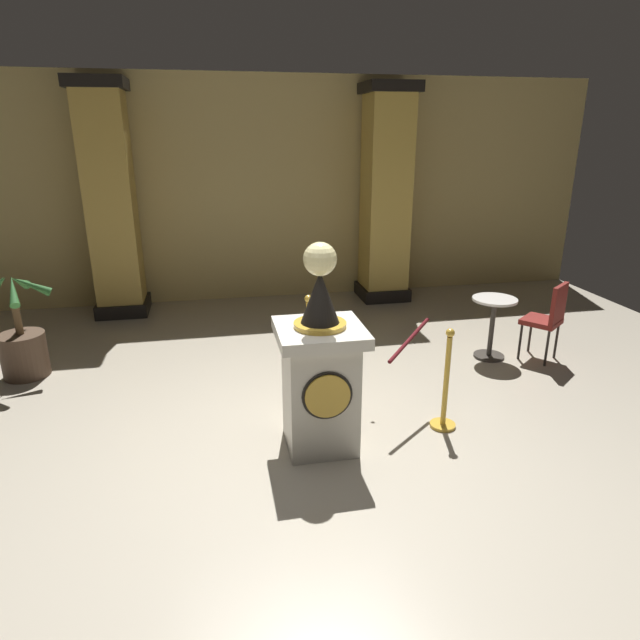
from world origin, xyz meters
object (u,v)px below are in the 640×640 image
at_px(stanchion_near, 445,394).
at_px(pedestal_clock, 320,371).
at_px(cafe_table, 493,320).
at_px(cafe_chair_red, 549,315).
at_px(potted_palm_left, 22,345).
at_px(stanchion_far, 309,355).

bearing_deg(stanchion_near, pedestal_clock, -176.48).
distance_m(cafe_table, cafe_chair_red, 0.64).
height_order(pedestal_clock, cafe_chair_red, pedestal_clock).
xyz_separation_m(potted_palm_left, cafe_chair_red, (6.00, -0.76, 0.20)).
bearing_deg(stanchion_near, stanchion_far, 133.76).
relative_size(pedestal_clock, potted_palm_left, 1.48).
height_order(stanchion_far, potted_palm_left, potted_palm_left).
bearing_deg(potted_palm_left, stanchion_far, -15.81).
bearing_deg(stanchion_near, cafe_table, 49.62).
distance_m(stanchion_far, cafe_chair_red, 2.92).
bearing_deg(pedestal_clock, cafe_table, 32.16).
height_order(potted_palm_left, cafe_chair_red, potted_palm_left).
xyz_separation_m(pedestal_clock, stanchion_far, (0.12, 1.20, -0.35)).
height_order(cafe_table, cafe_chair_red, cafe_chair_red).
height_order(stanchion_near, cafe_table, stanchion_near).
bearing_deg(stanchion_near, cafe_chair_red, 34.16).
bearing_deg(potted_palm_left, cafe_chair_red, -7.18).
xyz_separation_m(stanchion_near, cafe_chair_red, (1.83, 1.24, 0.23)).
relative_size(stanchion_near, cafe_table, 1.30).
height_order(stanchion_far, cafe_chair_red, stanchion_far).
bearing_deg(pedestal_clock, cafe_chair_red, 23.53).
distance_m(stanchion_near, stanchion_far, 1.56).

